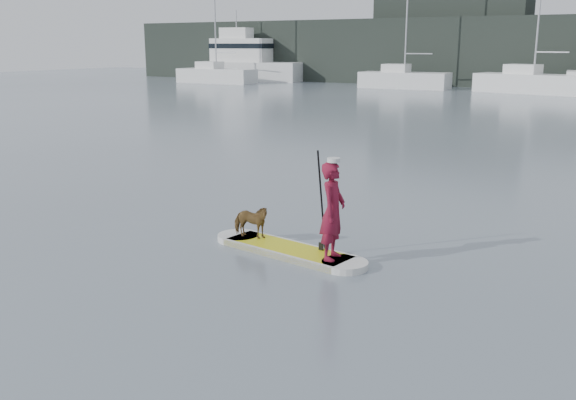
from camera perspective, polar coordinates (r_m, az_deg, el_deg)
The scene contains 12 objects.
ground at distance 12.20m, azimuth -22.70°, elevation -5.08°, with size 140.00×140.00×0.00m, color slate.
paddleboard at distance 11.68m, azimuth -0.00°, elevation -4.48°, with size 3.28×1.14×0.12m.
paddler at distance 10.85m, azimuth 4.00°, elevation -0.99°, with size 0.61×0.40×1.68m, color maroon.
white_cap at distance 10.67m, azimuth 4.08°, elevation 3.56°, with size 0.22×0.22×0.07m, color silver.
dog at distance 12.15m, azimuth -3.35°, elevation -1.90°, with size 0.35×0.76×0.64m, color brown.
paddle at distance 11.31m, azimuth 3.00°, elevation -1.21°, with size 0.10×0.30×2.00m.
sailboat_a at distance 63.62m, azimuth -6.43°, elevation 11.02°, with size 8.04×2.78×11.56m.
sailboat_c at distance 56.44m, azimuth 10.23°, elevation 10.55°, with size 7.68×2.93×10.85m.
sailboat_d at distance 53.42m, azimuth 20.88°, elevation 9.84°, with size 9.04×4.24×12.81m.
motor_yacht_b at distance 67.02m, azimuth -3.69°, elevation 12.20°, with size 11.05×5.30×6.99m.
shore_mass at distance 60.35m, azimuth 23.10°, elevation 11.98°, with size 90.00×6.00×6.00m, color black.
shore_building_west at distance 63.67m, azimuth 14.22°, elevation 14.02°, with size 14.00×4.00×9.00m, color black.
Camera 1 is at (9.58, -6.58, 3.71)m, focal length 40.00 mm.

